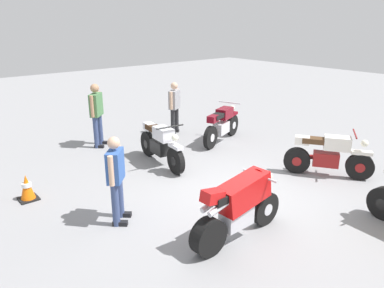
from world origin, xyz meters
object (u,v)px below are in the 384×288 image
Objects in this scene: person_in_green_shirt at (97,111)px; person_in_gray_shirt at (174,105)px; motorcycle_maroon_cruiser at (222,124)px; traffic_cone at (27,188)px; person_in_blue_shirt at (116,175)px; motorcycle_red_sportbike at (240,205)px; motorcycle_cream_vintage at (328,156)px; motorcycle_silver_cruiser at (161,144)px.

person_in_green_shirt is 1.09× the size of person_in_gray_shirt.
person_in_gray_shirt is (-0.41, -2.37, -0.11)m from person_in_green_shirt.
person_in_green_shirt is (1.94, 2.92, 0.49)m from motorcycle_maroon_cruiser.
person_in_blue_shirt is at bearing -152.58° from traffic_cone.
motorcycle_red_sportbike is 1.11× the size of person_in_green_shirt.
motorcycle_cream_vintage is 6.10m from person_in_green_shirt.
person_in_blue_shirt is 2.96× the size of traffic_cone.
motorcycle_silver_cruiser and motorcycle_maroon_cruiser have the same top height.
person_in_blue_shirt is at bearing -138.29° from motorcycle_cream_vintage.
traffic_cone is (0.12, 3.15, -0.26)m from motorcycle_silver_cruiser.
motorcycle_red_sportbike is 3.44m from motorcycle_cream_vintage.
motorcycle_silver_cruiser is 1.04× the size of motorcycle_maroon_cruiser.
motorcycle_silver_cruiser is 2.39m from motorcycle_maroon_cruiser.
motorcycle_cream_vintage is at bearing -119.15° from traffic_cone.
person_in_green_shirt is (5.27, 3.02, 0.53)m from motorcycle_cream_vintage.
motorcycle_silver_cruiser is 2.83m from person_in_blue_shirt.
person_in_blue_shirt reaches higher than motorcycle_maroon_cruiser.
motorcycle_cream_vintage is 4.92m from person_in_gray_shirt.
person_in_blue_shirt reaches higher than motorcycle_cream_vintage.
motorcycle_silver_cruiser is 3.90m from motorcycle_cream_vintage.
motorcycle_cream_vintage is 6.44m from traffic_cone.
person_in_green_shirt is 3.31× the size of traffic_cone.
person_in_green_shirt is at bearing 48.86° from person_in_gray_shirt.
motorcycle_red_sportbike reaches higher than motorcycle_maroon_cruiser.
motorcycle_silver_cruiser is at bearing -92.09° from traffic_cone.
person_in_green_shirt reaches higher than motorcycle_red_sportbike.
motorcycle_maroon_cruiser is 3.54m from person_in_green_shirt.
person_in_gray_shirt is (1.83, -1.82, 0.38)m from motorcycle_silver_cruiser.
traffic_cone is (-0.19, 5.52, -0.26)m from motorcycle_maroon_cruiser.
person_in_blue_shirt is at bearing -65.50° from person_in_green_shirt.
motorcycle_maroon_cruiser is at bearing 168.47° from person_in_gray_shirt.
traffic_cone is at bearing 77.84° from person_in_gray_shirt.
motorcycle_maroon_cruiser is 5.53m from traffic_cone.
traffic_cone is at bearing -94.15° from person_in_green_shirt.
person_in_green_shirt reaches higher than motorcycle_maroon_cruiser.
motorcycle_silver_cruiser is 3.16m from traffic_cone.
traffic_cone is at bearing -152.37° from motorcycle_cream_vintage.
motorcycle_maroon_cruiser is 3.33m from motorcycle_cream_vintage.
person_in_gray_shirt reaches higher than motorcycle_maroon_cruiser.
motorcycle_silver_cruiser is 1.07× the size of motorcycle_red_sportbike.
motorcycle_maroon_cruiser is at bearing 47.49° from motorcycle_red_sportbike.
person_in_green_shirt is at bearing 176.60° from motorcycle_cream_vintage.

